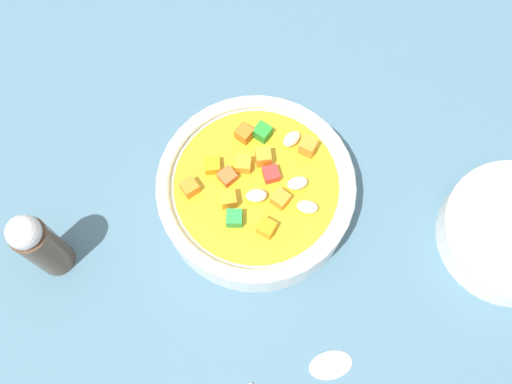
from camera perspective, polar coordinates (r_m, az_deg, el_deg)
The scene contains 4 objects.
ground_plane at distance 53.25cm, azimuth 0.00°, elevation -1.22°, with size 140.00×140.00×2.00cm, color #42667A.
soup_bowl_main at distance 49.96cm, azimuth 0.01°, elevation 0.13°, with size 16.63×16.63×5.58cm.
spoon at distance 48.91cm, azimuth 0.85°, elevation -18.00°, with size 16.98×13.72×0.79cm.
pepper_shaker at distance 49.22cm, azimuth -20.24°, elevation -4.81°, with size 2.93×2.93×9.41cm.
Camera 1 is at (14.07, 10.79, 49.21)cm, focal length 41.27 mm.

